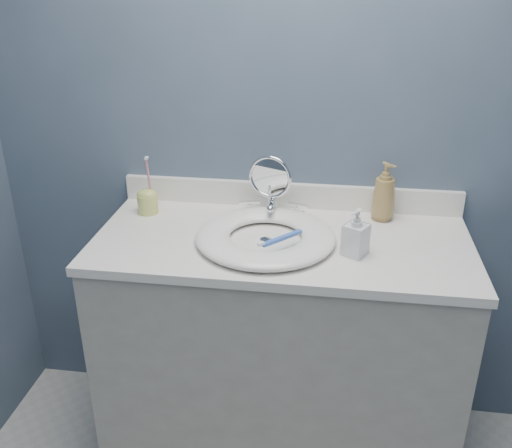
% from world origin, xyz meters
% --- Properties ---
extents(back_wall, '(2.20, 0.02, 2.40)m').
position_xyz_m(back_wall, '(0.00, 1.25, 1.20)').
color(back_wall, '#425563').
rests_on(back_wall, ground).
extents(vanity_cabinet, '(1.20, 0.55, 0.85)m').
position_xyz_m(vanity_cabinet, '(0.00, 0.97, 0.42)').
color(vanity_cabinet, '#AFACA0').
rests_on(vanity_cabinet, ground).
extents(countertop, '(1.22, 0.57, 0.03)m').
position_xyz_m(countertop, '(0.00, 0.97, 0.86)').
color(countertop, white).
rests_on(countertop, vanity_cabinet).
extents(backsplash, '(1.22, 0.02, 0.09)m').
position_xyz_m(backsplash, '(0.00, 1.24, 0.93)').
color(backsplash, white).
rests_on(backsplash, countertop).
extents(basin, '(0.45, 0.45, 0.04)m').
position_xyz_m(basin, '(-0.05, 0.94, 0.90)').
color(basin, white).
rests_on(basin, countertop).
extents(drain, '(0.04, 0.04, 0.01)m').
position_xyz_m(drain, '(-0.05, 0.94, 0.88)').
color(drain, silver).
rests_on(drain, countertop).
extents(faucet, '(0.25, 0.13, 0.07)m').
position_xyz_m(faucet, '(-0.05, 1.14, 0.91)').
color(faucet, silver).
rests_on(faucet, countertop).
extents(makeup_mirror, '(0.15, 0.09, 0.23)m').
position_xyz_m(makeup_mirror, '(-0.06, 1.13, 1.00)').
color(makeup_mirror, silver).
rests_on(makeup_mirror, countertop).
extents(soap_bottle_amber, '(0.11, 0.11, 0.21)m').
position_xyz_m(soap_bottle_amber, '(0.33, 1.18, 0.98)').
color(soap_bottle_amber, olive).
rests_on(soap_bottle_amber, countertop).
extents(soap_bottle_clear, '(0.09, 0.09, 0.15)m').
position_xyz_m(soap_bottle_clear, '(0.23, 0.90, 0.95)').
color(soap_bottle_clear, silver).
rests_on(soap_bottle_clear, countertop).
extents(toothbrush_holder, '(0.07, 0.07, 0.21)m').
position_xyz_m(toothbrush_holder, '(-0.49, 1.11, 0.93)').
color(toothbrush_holder, '#C6CA65').
rests_on(toothbrush_holder, countertop).
extents(toothbrush_lying, '(0.13, 0.14, 0.02)m').
position_xyz_m(toothbrush_lying, '(0.00, 0.88, 0.92)').
color(toothbrush_lying, blue).
rests_on(toothbrush_lying, basin).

